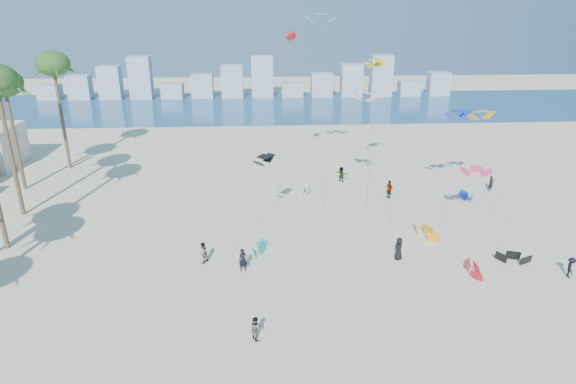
{
  "coord_description": "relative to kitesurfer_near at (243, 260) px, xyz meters",
  "views": [
    {
      "loc": [
        0.84,
        -22.33,
        19.62
      ],
      "look_at": [
        3.0,
        16.0,
        4.5
      ],
      "focal_mm": 31.05,
      "sensor_mm": 36.0,
      "label": 1
    }
  ],
  "objects": [
    {
      "name": "distant_skyline",
      "position": [
        -0.48,
        70.83,
        2.17
      ],
      "size": [
        85.0,
        3.0,
        8.4
      ],
      "color": "#9EADBF",
      "rests_on": "ground"
    },
    {
      "name": "flying_kites",
      "position": [
        12.67,
        12.95,
        10.94
      ],
      "size": [
        25.51,
        18.9,
        18.54
      ],
      "color": "black",
      "rests_on": "ground"
    },
    {
      "name": "kitesurfers_far",
      "position": [
        12.89,
        8.06,
        -0.04
      ],
      "size": [
        30.28,
        22.95,
        1.9
      ],
      "color": "black",
      "rests_on": "ground"
    },
    {
      "name": "ground",
      "position": [
        0.71,
        -11.17,
        -0.92
      ],
      "size": [
        220.0,
        220.0,
        0.0
      ],
      "primitive_type": "plane",
      "color": "beige",
      "rests_on": "ground"
    },
    {
      "name": "ocean",
      "position": [
        0.71,
        60.83,
        -0.91
      ],
      "size": [
        220.0,
        220.0,
        0.0
      ],
      "primitive_type": "plane",
      "color": "navy",
      "rests_on": "ground"
    },
    {
      "name": "kitesurfer_mid",
      "position": [
        0.99,
        -8.25,
        -0.14
      ],
      "size": [
        0.89,
        0.95,
        1.56
      ],
      "primitive_type": "imported",
      "rotation": [
        0.0,
        0.0,
        2.08
      ],
      "color": "gray",
      "rests_on": "ground"
    },
    {
      "name": "grounded_kites",
      "position": [
        14.32,
        5.83,
        -0.49
      ],
      "size": [
        22.48,
        20.35,
        0.97
      ],
      "color": "#0EA896",
      "rests_on": "ground"
    },
    {
      "name": "kitesurfer_near",
      "position": [
        0.0,
        0.0,
        0.0
      ],
      "size": [
        0.76,
        0.6,
        1.84
      ],
      "primitive_type": "imported",
      "rotation": [
        0.0,
        0.0,
        0.26
      ],
      "color": "black",
      "rests_on": "ground"
    }
  ]
}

